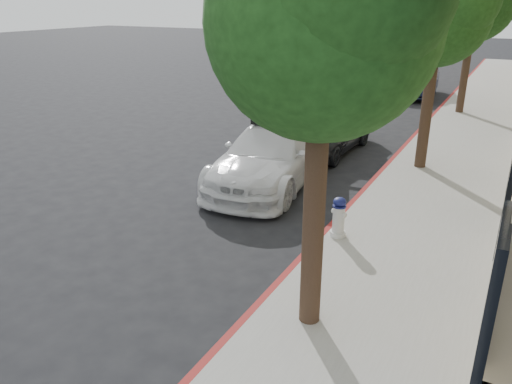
{
  "coord_description": "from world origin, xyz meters",
  "views": [
    {
      "loc": [
        5.1,
        -7.75,
        4.53
      ],
      "look_at": [
        0.84,
        0.2,
        1.0
      ],
      "focal_mm": 35.0,
      "sensor_mm": 36.0,
      "label": 1
    }
  ],
  "objects_px": {
    "parked_car_far": "(419,82)",
    "fire_hydrant": "(339,217)",
    "parked_car_mid": "(329,128)",
    "police_car": "(272,154)"
  },
  "relations": [
    {
      "from": "fire_hydrant",
      "to": "parked_car_mid",
      "type": "bearing_deg",
      "value": 135.36
    },
    {
      "from": "police_car",
      "to": "parked_car_mid",
      "type": "bearing_deg",
      "value": 79.67
    },
    {
      "from": "parked_car_far",
      "to": "fire_hydrant",
      "type": "height_order",
      "value": "parked_car_far"
    },
    {
      "from": "parked_car_far",
      "to": "parked_car_mid",
      "type": "bearing_deg",
      "value": -96.75
    },
    {
      "from": "parked_car_mid",
      "to": "parked_car_far",
      "type": "height_order",
      "value": "parked_car_mid"
    },
    {
      "from": "police_car",
      "to": "parked_car_far",
      "type": "height_order",
      "value": "police_car"
    },
    {
      "from": "parked_car_mid",
      "to": "parked_car_far",
      "type": "distance_m",
      "value": 10.85
    },
    {
      "from": "police_car",
      "to": "parked_car_far",
      "type": "relative_size",
      "value": 1.32
    },
    {
      "from": "parked_car_mid",
      "to": "fire_hydrant",
      "type": "bearing_deg",
      "value": -65.88
    },
    {
      "from": "police_car",
      "to": "fire_hydrant",
      "type": "xyz_separation_m",
      "value": [
        2.68,
        -2.5,
        -0.23
      ]
    }
  ]
}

